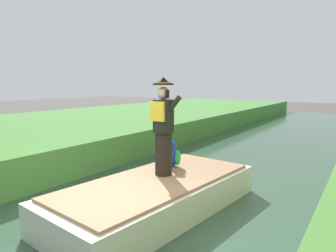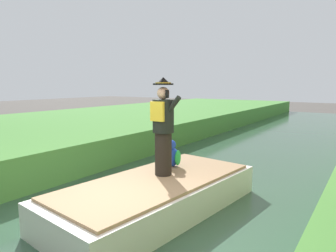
% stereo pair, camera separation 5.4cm
% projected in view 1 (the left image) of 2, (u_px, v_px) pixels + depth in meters
% --- Properties ---
extents(ground_plane, '(80.00, 80.00, 0.00)m').
position_uv_depth(ground_plane, '(110.00, 245.00, 4.64)').
color(ground_plane, '#4C4742').
extents(canal_water, '(5.41, 48.00, 0.10)m').
position_uv_depth(canal_water, '(110.00, 242.00, 4.63)').
color(canal_water, '#33513D').
rests_on(canal_water, ground).
extents(boat, '(2.25, 4.37, 0.61)m').
position_uv_depth(boat, '(157.00, 195.00, 5.60)').
color(boat, silver).
rests_on(boat, canal_water).
extents(person_pirate, '(0.61, 0.42, 1.85)m').
position_uv_depth(person_pirate, '(163.00, 127.00, 5.69)').
color(person_pirate, black).
rests_on(person_pirate, boat).
extents(parrot_plush, '(0.36, 0.35, 0.57)m').
position_uv_depth(parrot_plush, '(172.00, 155.00, 6.37)').
color(parrot_plush, blue).
rests_on(parrot_plush, boat).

